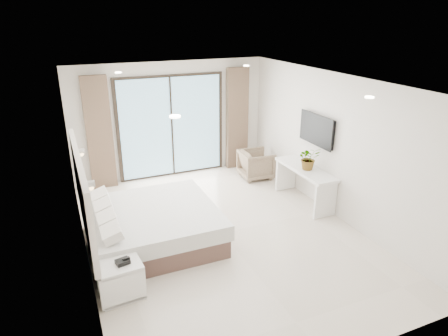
{
  "coord_description": "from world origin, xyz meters",
  "views": [
    {
      "loc": [
        -2.44,
        -5.77,
        3.69
      ],
      "look_at": [
        0.2,
        0.4,
        1.08
      ],
      "focal_mm": 32.0,
      "sensor_mm": 36.0,
      "label": 1
    }
  ],
  "objects_px": {
    "console_desk": "(305,177)",
    "armchair": "(256,163)",
    "nightstand": "(121,280)",
    "bed": "(151,226)"
  },
  "relations": [
    {
      "from": "console_desk",
      "to": "armchair",
      "type": "relative_size",
      "value": 2.17
    },
    {
      "from": "bed",
      "to": "nightstand",
      "type": "relative_size",
      "value": 3.54
    },
    {
      "from": "bed",
      "to": "nightstand",
      "type": "xyz_separation_m",
      "value": [
        -0.72,
        -1.22,
        -0.05
      ]
    },
    {
      "from": "nightstand",
      "to": "armchair",
      "type": "distance_m",
      "value": 4.84
    },
    {
      "from": "nightstand",
      "to": "armchair",
      "type": "xyz_separation_m",
      "value": [
        3.71,
        3.11,
        0.1
      ]
    },
    {
      "from": "nightstand",
      "to": "bed",
      "type": "bearing_deg",
      "value": 55.17
    },
    {
      "from": "nightstand",
      "to": "console_desk",
      "type": "xyz_separation_m",
      "value": [
        3.99,
        1.51,
        0.3
      ]
    },
    {
      "from": "nightstand",
      "to": "console_desk",
      "type": "distance_m",
      "value": 4.28
    },
    {
      "from": "console_desk",
      "to": "armchair",
      "type": "xyz_separation_m",
      "value": [
        -0.28,
        1.59,
        -0.2
      ]
    },
    {
      "from": "bed",
      "to": "armchair",
      "type": "relative_size",
      "value": 2.93
    }
  ]
}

